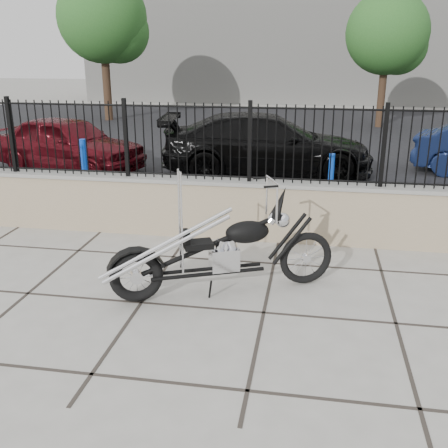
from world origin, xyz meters
TOP-DOWN VIEW (x-y plane):
  - ground_plane at (0.00, 0.00)m, footprint 90.00×90.00m
  - parking_lot at (0.00, 12.50)m, footprint 30.00×30.00m
  - retaining_wall at (0.00, 2.50)m, footprint 14.00×0.36m
  - iron_fence at (0.00, 2.50)m, footprint 14.00×0.08m
  - background_building at (0.00, 26.50)m, footprint 22.00×6.00m
  - chopper_motorcycle at (0.90, 0.45)m, footprint 2.70×1.52m
  - car_red at (-4.09, 6.71)m, footprint 4.30×2.66m
  - car_black at (0.86, 7.10)m, footprint 5.28×2.69m
  - bollard_a at (-2.90, 4.98)m, footprint 0.14×0.14m
  - bollard_b at (2.35, 5.03)m, footprint 0.12×0.12m
  - tree_left at (-6.77, 16.13)m, footprint 3.62×3.62m
  - tree_right at (4.45, 15.95)m, footprint 3.06×3.06m

SIDE VIEW (x-z plane):
  - ground_plane at x=0.00m, z-range 0.00..0.00m
  - parking_lot at x=0.00m, z-range 0.00..0.00m
  - bollard_b at x=2.35m, z-range 0.00..0.95m
  - retaining_wall at x=0.00m, z-range 0.00..0.96m
  - bollard_a at x=-2.90m, z-range 0.00..1.11m
  - car_red at x=-4.09m, z-range 0.00..1.37m
  - car_black at x=0.86m, z-range 0.00..1.47m
  - chopper_motorcycle at x=0.90m, z-range 0.00..1.64m
  - iron_fence at x=0.00m, z-range 0.96..2.16m
  - tree_right at x=4.45m, z-range 1.03..6.19m
  - background_building at x=0.00m, z-range 0.00..8.00m
  - tree_left at x=-6.77m, z-range 1.22..7.33m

